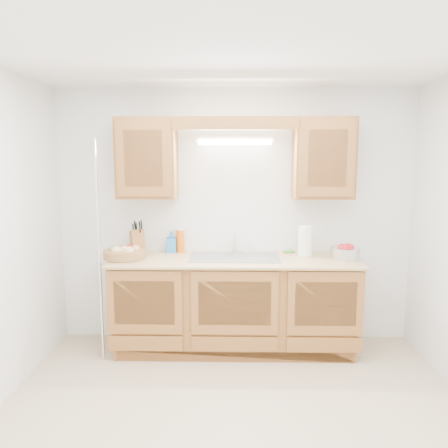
{
  "coord_description": "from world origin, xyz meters",
  "views": [
    {
      "loc": [
        -0.02,
        -2.82,
        1.81
      ],
      "look_at": [
        -0.09,
        0.85,
        1.27
      ],
      "focal_mm": 35.0,
      "sensor_mm": 36.0,
      "label": 1
    }
  ],
  "objects_px": {
    "knife_block": "(137,242)",
    "apple_bowl": "(345,252)",
    "paper_towel": "(305,241)",
    "fruit_basket": "(124,253)"
  },
  "relations": [
    {
      "from": "knife_block",
      "to": "paper_towel",
      "type": "bearing_deg",
      "value": -25.79
    },
    {
      "from": "paper_towel",
      "to": "knife_block",
      "type": "bearing_deg",
      "value": 178.41
    },
    {
      "from": "fruit_basket",
      "to": "paper_towel",
      "type": "xyz_separation_m",
      "value": [
        1.7,
        0.13,
        0.09
      ]
    },
    {
      "from": "paper_towel",
      "to": "fruit_basket",
      "type": "bearing_deg",
      "value": -175.51
    },
    {
      "from": "knife_block",
      "to": "apple_bowl",
      "type": "distance_m",
      "value": 1.98
    },
    {
      "from": "fruit_basket",
      "to": "apple_bowl",
      "type": "xyz_separation_m",
      "value": [
        2.06,
        0.04,
        0.01
      ]
    },
    {
      "from": "knife_block",
      "to": "apple_bowl",
      "type": "bearing_deg",
      "value": -28.32
    },
    {
      "from": "fruit_basket",
      "to": "knife_block",
      "type": "relative_size",
      "value": 1.47
    },
    {
      "from": "fruit_basket",
      "to": "paper_towel",
      "type": "distance_m",
      "value": 1.71
    },
    {
      "from": "knife_block",
      "to": "paper_towel",
      "type": "xyz_separation_m",
      "value": [
        1.62,
        -0.05,
        0.02
      ]
    }
  ]
}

